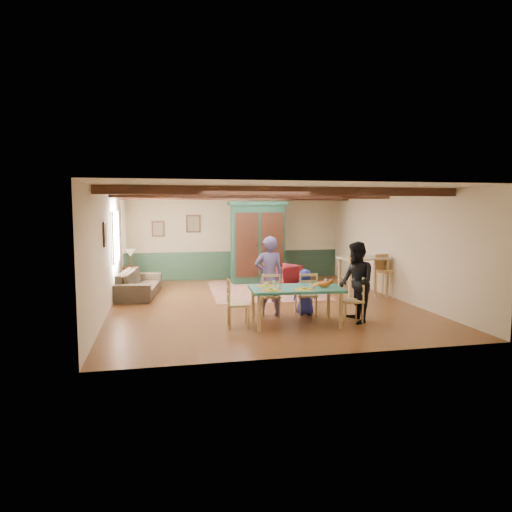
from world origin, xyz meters
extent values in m
plane|color=#5B3119|center=(0.00, 0.00, 0.00)|extent=(8.00, 8.00, 0.00)
cube|color=beige|center=(0.00, 4.00, 1.35)|extent=(7.00, 0.02, 2.70)
cube|color=beige|center=(-3.50, 0.00, 1.35)|extent=(0.02, 8.00, 2.70)
cube|color=beige|center=(3.50, 0.00, 1.35)|extent=(0.02, 8.00, 2.70)
cube|color=white|center=(0.00, 0.00, 2.70)|extent=(7.00, 8.00, 0.02)
cube|color=#203B2B|center=(0.00, 3.98, 0.45)|extent=(6.95, 0.03, 0.90)
cube|color=black|center=(0.00, -2.30, 2.61)|extent=(6.95, 0.16, 0.16)
cube|color=black|center=(0.00, 0.40, 2.61)|extent=(6.95, 0.16, 0.16)
cube|color=black|center=(0.00, 3.00, 2.61)|extent=(6.95, 0.16, 0.16)
imported|color=#60538E|center=(-0.11, -1.28, 0.85)|extent=(0.65, 0.45, 1.71)
imported|color=black|center=(1.47, -2.17, 0.82)|extent=(0.67, 0.83, 1.63)
imported|color=#2830A3|center=(0.68, -1.33, 0.50)|extent=(0.50, 0.35, 0.99)
cube|color=#C9B091|center=(0.52, 1.78, 0.01)|extent=(3.14, 3.68, 0.01)
cube|color=#17392A|center=(0.58, 3.09, 1.25)|extent=(1.77, 0.73, 2.49)
imported|color=#4B0F17|center=(1.03, 1.72, 0.36)|extent=(1.06, 1.06, 0.72)
imported|color=#382E23|center=(-2.90, 1.64, 0.33)|extent=(1.17, 2.36, 0.66)
camera|label=1|loc=(-2.36, -10.55, 2.29)|focal=32.00mm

